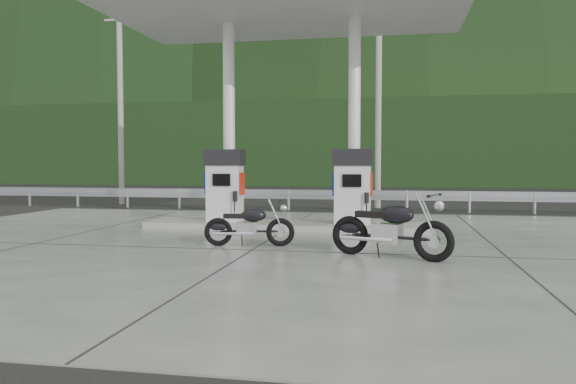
% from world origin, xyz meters
% --- Properties ---
extents(ground, '(160.00, 160.00, 0.00)m').
position_xyz_m(ground, '(0.00, 0.00, 0.00)').
color(ground, black).
rests_on(ground, ground).
extents(forecourt_apron, '(18.00, 14.00, 0.02)m').
position_xyz_m(forecourt_apron, '(0.00, 0.00, 0.01)').
color(forecourt_apron, slate).
rests_on(forecourt_apron, ground).
extents(pump_island, '(7.00, 1.40, 0.15)m').
position_xyz_m(pump_island, '(0.00, 2.50, 0.10)').
color(pump_island, gray).
rests_on(pump_island, forecourt_apron).
extents(gas_pump_left, '(0.95, 0.55, 1.80)m').
position_xyz_m(gas_pump_left, '(-1.60, 2.50, 1.07)').
color(gas_pump_left, silver).
rests_on(gas_pump_left, pump_island).
extents(gas_pump_right, '(0.95, 0.55, 1.80)m').
position_xyz_m(gas_pump_right, '(1.60, 2.50, 1.07)').
color(gas_pump_right, silver).
rests_on(gas_pump_right, pump_island).
extents(canopy_column_left, '(0.30, 0.30, 5.00)m').
position_xyz_m(canopy_column_left, '(-1.60, 2.90, 2.67)').
color(canopy_column_left, white).
rests_on(canopy_column_left, pump_island).
extents(canopy_column_right, '(0.30, 0.30, 5.00)m').
position_xyz_m(canopy_column_right, '(1.60, 2.90, 2.67)').
color(canopy_column_right, white).
rests_on(canopy_column_right, pump_island).
extents(canopy_roof, '(8.50, 5.00, 0.40)m').
position_xyz_m(canopy_roof, '(0.00, 2.50, 5.37)').
color(canopy_roof, beige).
rests_on(canopy_roof, canopy_column_left).
extents(guardrail, '(26.00, 0.16, 1.42)m').
position_xyz_m(guardrail, '(0.00, 8.00, 0.71)').
color(guardrail, '#A7A9AF').
rests_on(guardrail, ground).
extents(road, '(60.00, 7.00, 0.01)m').
position_xyz_m(road, '(0.00, 11.50, 0.00)').
color(road, black).
rests_on(road, ground).
extents(utility_pole_a, '(0.22, 0.22, 8.00)m').
position_xyz_m(utility_pole_a, '(-8.00, 9.50, 4.00)').
color(utility_pole_a, '#999994').
rests_on(utility_pole_a, ground).
extents(utility_pole_b, '(0.22, 0.22, 8.00)m').
position_xyz_m(utility_pole_b, '(2.00, 9.50, 4.00)').
color(utility_pole_b, '#999994').
rests_on(utility_pole_b, ground).
extents(tree_band, '(80.00, 6.00, 6.00)m').
position_xyz_m(tree_band, '(0.00, 30.00, 3.00)').
color(tree_band, black).
rests_on(tree_band, ground).
extents(forested_hills, '(100.00, 40.00, 140.00)m').
position_xyz_m(forested_hills, '(0.00, 60.00, 0.00)').
color(forested_hills, black).
rests_on(forested_hills, ground).
extents(motorcycle_left, '(1.71, 0.75, 0.78)m').
position_xyz_m(motorcycle_left, '(-0.19, -0.48, 0.41)').
color(motorcycle_left, black).
rests_on(motorcycle_left, forecourt_apron).
extents(motorcycle_right, '(2.14, 1.35, 0.97)m').
position_xyz_m(motorcycle_right, '(2.52, -1.36, 0.51)').
color(motorcycle_right, black).
rests_on(motorcycle_right, forecourt_apron).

